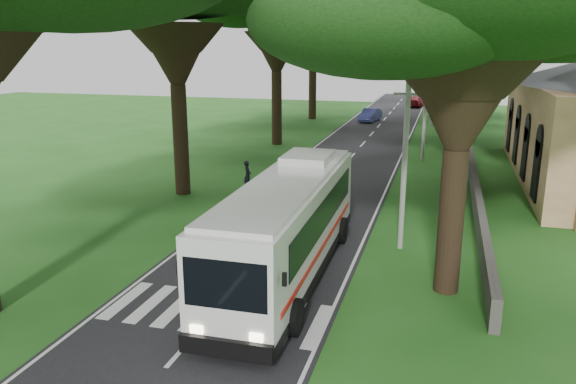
{
  "coord_description": "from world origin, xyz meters",
  "views": [
    {
      "loc": [
        7.08,
        -17.96,
        8.84
      ],
      "look_at": [
        0.3,
        6.06,
        2.2
      ],
      "focal_mm": 35.0,
      "sensor_mm": 36.0,
      "label": 1
    }
  ],
  "objects_px": {
    "pole_near": "(405,156)",
    "distant_car_c": "(418,101)",
    "distant_car_b": "(370,115)",
    "pole_mid": "(425,107)",
    "coach_bus": "(288,224)",
    "pole_far": "(433,87)",
    "pedestrian": "(248,175)"
  },
  "relations": [
    {
      "from": "pole_near",
      "to": "pedestrian",
      "type": "height_order",
      "value": "pole_near"
    },
    {
      "from": "distant_car_c",
      "to": "pedestrian",
      "type": "bearing_deg",
      "value": 95.8
    },
    {
      "from": "pole_mid",
      "to": "distant_car_c",
      "type": "bearing_deg",
      "value": 93.69
    },
    {
      "from": "pole_near",
      "to": "distant_car_c",
      "type": "height_order",
      "value": "pole_near"
    },
    {
      "from": "distant_car_c",
      "to": "pedestrian",
      "type": "distance_m",
      "value": 51.42
    },
    {
      "from": "pole_far",
      "to": "distant_car_c",
      "type": "bearing_deg",
      "value": 97.59
    },
    {
      "from": "distant_car_c",
      "to": "pedestrian",
      "type": "height_order",
      "value": "pedestrian"
    },
    {
      "from": "distant_car_b",
      "to": "distant_car_c",
      "type": "bearing_deg",
      "value": 85.52
    },
    {
      "from": "pole_near",
      "to": "pedestrian",
      "type": "bearing_deg",
      "value": 141.75
    },
    {
      "from": "coach_bus",
      "to": "distant_car_b",
      "type": "height_order",
      "value": "coach_bus"
    },
    {
      "from": "distant_car_c",
      "to": "pedestrian",
      "type": "relative_size",
      "value": 2.8
    },
    {
      "from": "distant_car_b",
      "to": "pole_near",
      "type": "bearing_deg",
      "value": -70.86
    },
    {
      "from": "pole_near",
      "to": "pole_mid",
      "type": "bearing_deg",
      "value": 90.0
    },
    {
      "from": "pole_near",
      "to": "distant_car_c",
      "type": "xyz_separation_m",
      "value": [
        -2.5,
        58.76,
        -3.41
      ]
    },
    {
      "from": "pole_mid",
      "to": "coach_bus",
      "type": "relative_size",
      "value": 0.6
    },
    {
      "from": "pole_mid",
      "to": "pole_far",
      "type": "height_order",
      "value": "same"
    },
    {
      "from": "pole_far",
      "to": "distant_car_c",
      "type": "xyz_separation_m",
      "value": [
        -2.5,
        18.76,
        -3.41
      ]
    },
    {
      "from": "distant_car_b",
      "to": "pedestrian",
      "type": "bearing_deg",
      "value": -85.75
    },
    {
      "from": "pole_far",
      "to": "distant_car_b",
      "type": "relative_size",
      "value": 1.76
    },
    {
      "from": "pole_near",
      "to": "distant_car_c",
      "type": "distance_m",
      "value": 58.92
    },
    {
      "from": "pole_near",
      "to": "pole_far",
      "type": "distance_m",
      "value": 40.0
    },
    {
      "from": "pole_mid",
      "to": "distant_car_b",
      "type": "distance_m",
      "value": 22.47
    },
    {
      "from": "pole_near",
      "to": "pole_far",
      "type": "bearing_deg",
      "value": 90.0
    },
    {
      "from": "pedestrian",
      "to": "pole_mid",
      "type": "bearing_deg",
      "value": -49.82
    },
    {
      "from": "pole_near",
      "to": "distant_car_b",
      "type": "bearing_deg",
      "value": 99.56
    },
    {
      "from": "pole_near",
      "to": "pedestrian",
      "type": "xyz_separation_m",
      "value": [
        -10.02,
        7.9,
        -3.27
      ]
    },
    {
      "from": "pedestrian",
      "to": "pole_far",
      "type": "bearing_deg",
      "value": -27.53
    },
    {
      "from": "distant_car_b",
      "to": "distant_car_c",
      "type": "distance_m",
      "value": 18.21
    },
    {
      "from": "distant_car_b",
      "to": "pole_mid",
      "type": "bearing_deg",
      "value": -62.26
    },
    {
      "from": "pole_mid",
      "to": "distant_car_b",
      "type": "relative_size",
      "value": 1.76
    },
    {
      "from": "pole_far",
      "to": "pedestrian",
      "type": "height_order",
      "value": "pole_far"
    },
    {
      "from": "pole_far",
      "to": "pole_mid",
      "type": "bearing_deg",
      "value": -90.0
    }
  ]
}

